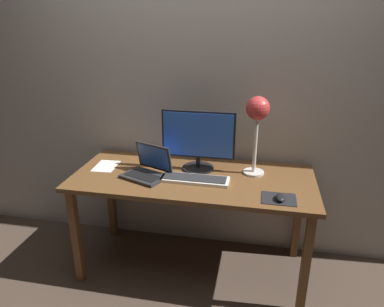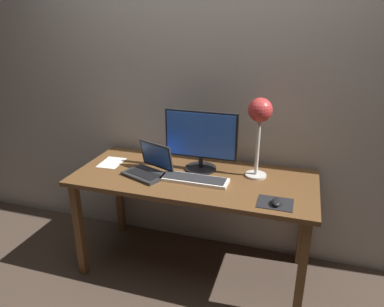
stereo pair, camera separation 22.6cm
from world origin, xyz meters
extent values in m
plane|color=#47382D|center=(0.00, 0.00, 0.00)|extent=(4.80, 4.80, 0.00)
cube|color=#A8A099|center=(0.00, 0.40, 1.30)|extent=(4.80, 0.06, 2.60)
cube|color=brown|center=(0.00, 0.00, 0.72)|extent=(1.60, 0.70, 0.03)
cube|color=brown|center=(-0.74, -0.29, 0.35)|extent=(0.05, 0.05, 0.71)
cube|color=brown|center=(0.74, -0.29, 0.35)|extent=(0.05, 0.05, 0.71)
cube|color=brown|center=(-0.74, 0.29, 0.35)|extent=(0.05, 0.05, 0.71)
cube|color=brown|center=(0.74, 0.29, 0.35)|extent=(0.05, 0.05, 0.71)
cylinder|color=black|center=(0.01, 0.12, 0.75)|extent=(0.22, 0.22, 0.01)
cylinder|color=black|center=(0.01, 0.12, 0.79)|extent=(0.03, 0.03, 0.08)
cube|color=black|center=(0.01, 0.12, 0.99)|extent=(0.50, 0.03, 0.32)
cube|color=blue|center=(0.01, 0.11, 0.99)|extent=(0.47, 0.00, 0.30)
cube|color=silver|center=(0.03, -0.07, 0.75)|extent=(0.44, 0.14, 0.02)
cube|color=#28282B|center=(0.03, -0.07, 0.76)|extent=(0.41, 0.11, 0.01)
cube|color=#28282B|center=(-0.31, -0.09, 0.75)|extent=(0.33, 0.28, 0.02)
cube|color=black|center=(-0.32, -0.11, 0.76)|extent=(0.26, 0.18, 0.00)
cube|color=#28282B|center=(-0.27, 0.01, 0.85)|extent=(0.28, 0.14, 0.19)
cube|color=blue|center=(-0.27, 0.01, 0.85)|extent=(0.24, 0.13, 0.16)
cylinder|color=beige|center=(0.39, 0.12, 0.75)|extent=(0.14, 0.14, 0.01)
cylinder|color=silver|center=(0.39, 0.12, 0.96)|extent=(0.02, 0.02, 0.41)
sphere|color=#BF3333|center=(0.39, 0.12, 1.19)|extent=(0.15, 0.15, 0.15)
sphere|color=#FFEAB2|center=(0.39, 0.11, 1.15)|extent=(0.05, 0.05, 0.05)
cube|color=black|center=(0.55, -0.22, 0.74)|extent=(0.20, 0.16, 0.00)
ellipsoid|color=black|center=(0.56, -0.23, 0.76)|extent=(0.06, 0.10, 0.03)
cube|color=white|center=(-0.64, 0.04, 0.74)|extent=(0.16, 0.22, 0.00)
camera|label=1|loc=(0.42, -2.12, 1.73)|focal=33.34mm
camera|label=2|loc=(0.64, -2.07, 1.73)|focal=33.34mm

